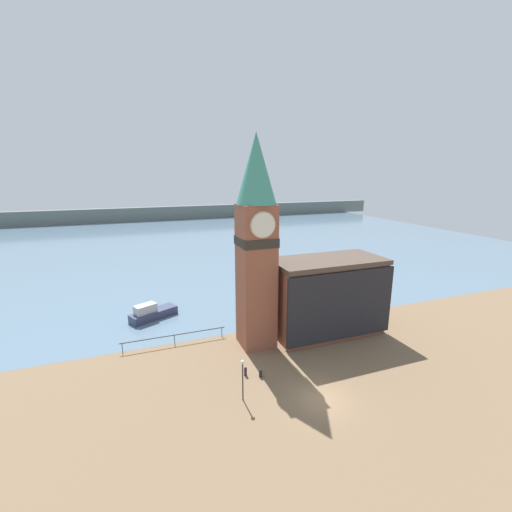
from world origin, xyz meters
The scene contains 10 objects.
ground_plane centered at (0.00, 0.00, 0.00)m, with size 160.00×160.00×0.00m, color brown.
water centered at (0.00, 73.50, 0.00)m, with size 160.00×120.00×0.00m.
far_shoreline centered at (0.00, 113.50, 2.50)m, with size 180.00×3.00×5.00m.
pier_railing centered at (-9.71, 13.25, 0.95)m, with size 10.79×0.08×1.09m.
clock_tower centered at (-1.62, 10.48, 11.25)m, with size 3.88×3.88×21.17m.
pier_building centered at (6.65, 10.27, 4.26)m, with size 12.39×6.10×8.48m.
boat_near centered at (-11.45, 20.84, 0.75)m, with size 6.00×4.20×2.05m.
mooring_bollard_near centered at (-3.42, 4.61, 0.40)m, with size 0.30×0.30×0.73m.
mooring_bollard_far centered at (-4.59, 5.27, 0.45)m, with size 0.26×0.26×0.82m.
lamp_post centered at (-5.87, 2.17, 2.49)m, with size 0.32×0.32×3.50m.
Camera 1 is at (-13.18, -20.27, 17.50)m, focal length 24.00 mm.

